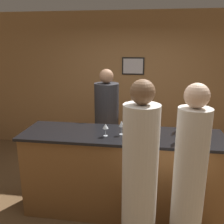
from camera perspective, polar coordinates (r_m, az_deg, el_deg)
name	(u,v)px	position (r m, az deg, el deg)	size (l,w,h in m)	color
ground_plane	(121,209)	(3.66, 2.02, -21.30)	(14.00, 14.00, 0.00)	brown
back_wall	(133,83)	(5.13, 4.90, 6.58)	(8.00, 0.08, 2.80)	#A37547
bar_counter	(121,173)	(3.36, 2.11, -13.76)	(2.53, 0.72, 1.10)	brown
bartender	(107,129)	(4.09, -1.21, -3.91)	(0.39, 0.39, 1.81)	#2D2D33
guest_0	(189,184)	(2.61, 17.12, -15.44)	(0.31, 0.31, 1.86)	silver
guest_1	(139,182)	(2.54, 6.30, -15.66)	(0.34, 0.34, 1.89)	silver
wine_bottle_0	(181,122)	(3.34, 15.53, -2.19)	(0.07, 0.07, 0.30)	black
wine_bottle_1	(182,131)	(2.99, 15.78, -4.17)	(0.08, 0.08, 0.31)	black
wine_glass_0	(152,131)	(2.85, 9.21, -4.33)	(0.08, 0.08, 0.17)	silver
wine_glass_1	(106,127)	(3.02, -1.49, -3.36)	(0.07, 0.07, 0.16)	silver
wine_glass_2	(122,124)	(3.06, 2.25, -2.81)	(0.06, 0.06, 0.18)	silver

